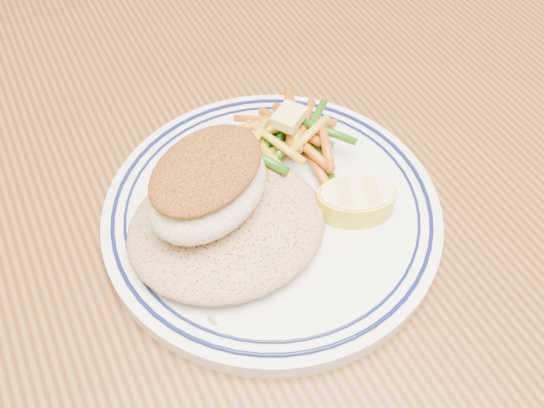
% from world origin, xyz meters
% --- Properties ---
extents(dining_table, '(1.50, 0.90, 0.75)m').
position_xyz_m(dining_table, '(0.00, 0.00, 0.65)').
color(dining_table, '#4D2B0F').
rests_on(dining_table, ground).
extents(plate, '(0.25, 0.25, 0.02)m').
position_xyz_m(plate, '(-0.04, -0.03, 0.76)').
color(plate, white).
rests_on(plate, dining_table).
extents(rice_pilaf, '(0.14, 0.12, 0.03)m').
position_xyz_m(rice_pilaf, '(-0.08, -0.03, 0.78)').
color(rice_pilaf, '#9F794F').
rests_on(rice_pilaf, plate).
extents(fish_fillet, '(0.12, 0.11, 0.05)m').
position_xyz_m(fish_fillet, '(-0.08, -0.02, 0.81)').
color(fish_fillet, '#F7EECC').
rests_on(fish_fillet, rice_pilaf).
extents(vegetable_pile, '(0.10, 0.10, 0.03)m').
position_xyz_m(vegetable_pile, '(-0.00, 0.02, 0.78)').
color(vegetable_pile, '#B55009').
rests_on(vegetable_pile, plate).
extents(butter_pat, '(0.03, 0.03, 0.01)m').
position_xyz_m(butter_pat, '(0.00, 0.02, 0.80)').
color(butter_pat, '#DFCE6D').
rests_on(butter_pat, vegetable_pile).
extents(lemon_wedge, '(0.07, 0.07, 0.02)m').
position_xyz_m(lemon_wedge, '(0.01, -0.05, 0.78)').
color(lemon_wedge, yellow).
rests_on(lemon_wedge, plate).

